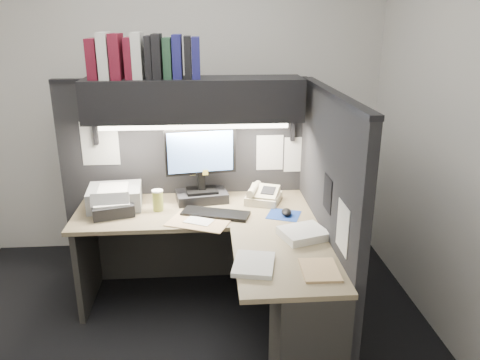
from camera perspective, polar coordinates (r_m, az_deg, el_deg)
The scene contains 23 objects.
floor at distance 3.32m, azimuth -7.27°, elevation -19.08°, with size 3.50×3.50×0.00m, color black.
wall_back at distance 4.18m, azimuth -7.10°, elevation 9.34°, with size 3.50×0.04×2.70m, color silver.
wall_front at distance 1.33m, azimuth -12.77°, elevation -13.02°, with size 3.50×0.04×2.70m, color silver.
wall_right at distance 3.11m, azimuth 25.72°, elevation 4.28°, with size 0.04×3.00×2.70m, color silver.
partition_back at distance 3.76m, azimuth -6.68°, elevation -0.41°, with size 1.90×0.06×1.60m, color black.
partition_right at distance 3.15m, azimuth 10.38°, elevation -4.51°, with size 0.06×1.50×1.60m, color black.
desk at distance 3.07m, azimuth 0.52°, elevation -12.38°, with size 1.70×1.53×0.73m.
overhead_shelf at distance 3.41m, azimuth -5.62°, elevation 9.78°, with size 1.55×0.34×0.30m, color black.
task_light_tube at distance 3.30m, azimuth -5.57°, elevation 6.48°, with size 0.04×0.04×1.32m, color white.
monitor at distance 3.50m, azimuth -4.75°, elevation 0.85°, with size 0.52×0.29×0.57m.
keyboard at distance 3.31m, azimuth -3.01°, elevation -4.12°, with size 0.48×0.16×0.02m, color black.
mousepad at distance 3.33m, azimuth 5.35°, elevation -4.26°, with size 0.22×0.20×0.00m, color navy.
mouse at distance 3.32m, azimuth 5.68°, elevation -3.91°, with size 0.07×0.11×0.04m, color black.
telephone at distance 3.53m, azimuth 2.87°, elevation -1.94°, with size 0.24×0.25×0.10m, color beige.
coffee_cup at distance 3.42m, azimuth -9.98°, elevation -2.53°, with size 0.08×0.08×0.14m, color #B6B749.
printer at distance 3.55m, azimuth -14.99°, elevation -2.01°, with size 0.38×0.32×0.15m, color #95989A.
notebook_stack at distance 3.44m, azimuth -15.29°, elevation -3.36°, with size 0.28×0.23×0.08m, color black.
open_folder at distance 3.21m, azimuth -5.03°, elevation -5.10°, with size 0.41×0.26×0.01m, color tan.
paper_stack_a at distance 3.01m, azimuth 7.73°, elevation -6.48°, with size 0.27×0.23×0.05m, color white.
paper_stack_b at distance 2.66m, azimuth 1.70°, elevation -10.23°, with size 0.22×0.28×0.03m, color white.
manila_stack at distance 2.65m, azimuth 9.71°, elevation -10.77°, with size 0.20×0.26×0.01m, color tan.
binder_row at distance 3.39m, azimuth -11.62°, elevation 14.48°, with size 0.76×0.25×0.31m.
pinned_papers at distance 3.33m, azimuth -0.32°, elevation 1.77°, with size 1.76×1.31×0.51m.
Camera 1 is at (0.20, -2.61, 2.04)m, focal length 35.00 mm.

